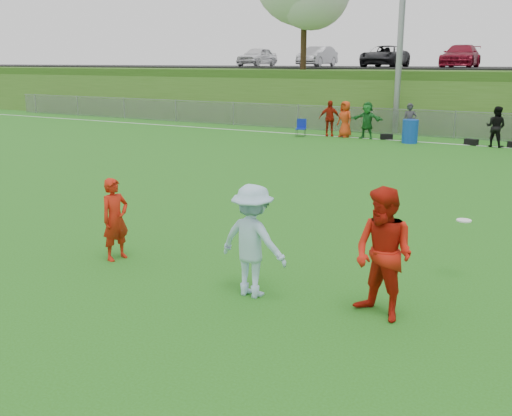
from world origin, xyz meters
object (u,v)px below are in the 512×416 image
Objects in this scene: player_red_left at (115,219)px; player_red_center at (383,254)px; player_blue at (253,241)px; frisbee at (464,220)px; recycling_bin at (410,131)px.

player_red_left is 0.80× the size of player_red_center.
player_red_left is 0.86× the size of player_blue.
player_blue is 7.27× the size of frisbee.
recycling_bin reaches higher than frisbee.
recycling_bin is (-2.09, 18.06, -0.36)m from player_blue.
recycling_bin is at bearing -78.49° from player_blue.
player_red_center is (4.95, -0.09, 0.18)m from player_red_left.
recycling_bin is (-4.06, 17.89, -0.42)m from player_red_center.
player_red_center is 2.23m from frisbee.
player_red_center is at bearing -78.85° from player_red_left.
player_blue is 3.52m from frisbee.
frisbee is at bearing 93.27° from player_red_center.
player_red_center is 1.83× the size of recycling_bin.
player_red_center reaches higher than frisbee.
player_red_center is 18.35m from recycling_bin.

